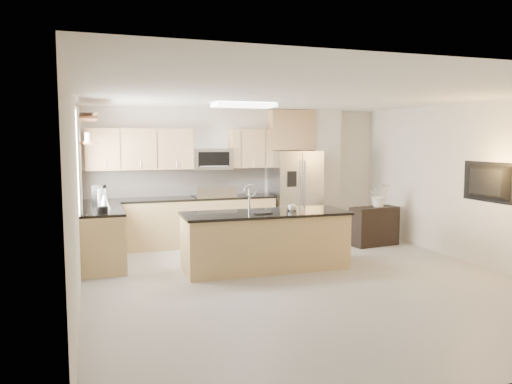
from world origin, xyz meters
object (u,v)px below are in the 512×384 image
object	(u,v)px
coffee_maker	(99,196)
television	(485,182)
microwave	(212,159)
credenza	(374,226)
kettle	(105,201)
refrigerator	(295,195)
island	(265,240)
range	(214,220)
blender	(102,203)
flower_vase	(379,189)
cup	(292,208)
platter	(261,212)
bowl	(86,114)

from	to	relation	value
coffee_maker	television	xyz separation A→B (m)	(5.61, -2.42, 0.27)
microwave	credenza	size ratio (longest dim) A/B	0.83
microwave	kettle	xyz separation A→B (m)	(-2.03, -1.26, -0.59)
refrigerator	island	distance (m)	2.45
range	coffee_maker	size ratio (longest dim) A/B	3.38
range	kettle	bearing A→B (deg)	-150.79
blender	kettle	xyz separation A→B (m)	(0.05, 0.53, -0.04)
microwave	blender	world-z (taller)	microwave
flower_vase	television	bearing A→B (deg)	-74.29
kettle	microwave	bearing A→B (deg)	31.82
kettle	cup	bearing A→B (deg)	-18.73
platter	bowl	xyz separation A→B (m)	(-2.47, 1.15, 1.49)
coffee_maker	microwave	bearing A→B (deg)	21.39
kettle	bowl	bearing A→B (deg)	142.98
range	flower_vase	size ratio (longest dim) A/B	1.72
credenza	cup	bearing A→B (deg)	-162.78
microwave	island	bearing A→B (deg)	-81.75
cup	bowl	distance (m)	3.51
refrigerator	coffee_maker	world-z (taller)	refrigerator
range	cup	size ratio (longest dim) A/B	9.10
refrigerator	cup	size ratio (longest dim) A/B	14.21
cup	flower_vase	xyz separation A→B (m)	(2.19, 0.97, 0.13)
bowl	range	bearing A→B (deg)	23.16
bowl	flower_vase	distance (m)	5.36
refrigerator	island	bearing A→B (deg)	-123.84
range	island	distance (m)	2.08
platter	kettle	bearing A→B (deg)	156.41
microwave	cup	size ratio (longest dim) A/B	6.07
range	microwave	bearing A→B (deg)	90.00
cup	television	size ratio (longest dim) A/B	0.12
flower_vase	island	bearing A→B (deg)	-160.09
microwave	flower_vase	distance (m)	3.24
coffee_maker	flower_vase	bearing A→B (deg)	-4.58
range	refrigerator	bearing A→B (deg)	-1.60
cup	flower_vase	size ratio (longest dim) A/B	0.19
range	blender	xyz separation A→B (m)	(-2.07, -1.66, 0.61)
range	blender	distance (m)	2.73
platter	island	bearing A→B (deg)	33.90
microwave	refrigerator	xyz separation A→B (m)	(1.66, -0.17, -0.74)
blender	bowl	xyz separation A→B (m)	(-0.18, 0.70, 1.31)
credenza	television	xyz separation A→B (m)	(0.65, -2.03, 0.98)
cup	coffee_maker	world-z (taller)	coffee_maker
blender	coffee_maker	distance (m)	0.97
bowl	coffee_maker	bearing A→B (deg)	59.79
range	bowl	xyz separation A→B (m)	(-2.25, -0.96, 1.92)
range	blender	size ratio (longest dim) A/B	3.11
coffee_maker	range	bearing A→B (deg)	18.38
island	kettle	xyz separation A→B (m)	(-2.34, 0.92, 0.60)
range	refrigerator	distance (m)	1.71
blender	coffee_maker	world-z (taller)	blender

